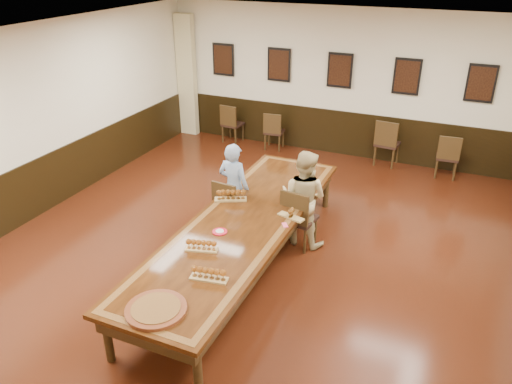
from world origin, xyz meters
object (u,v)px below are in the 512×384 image
at_px(chair_woman, 300,217).
at_px(spare_chair_a, 233,123).
at_px(conference_table, 242,230).
at_px(spare_chair_b, 274,130).
at_px(chair_man, 231,205).
at_px(spare_chair_c, 388,142).
at_px(person_woman, 304,198).
at_px(person_man, 234,187).
at_px(carved_platter, 156,309).
at_px(spare_chair_d, 448,155).

bearing_deg(chair_woman, spare_chair_a, -44.45).
bearing_deg(conference_table, spare_chair_b, 106.44).
height_order(chair_man, spare_chair_c, spare_chair_c).
bearing_deg(person_woman, spare_chair_a, -43.54).
height_order(person_man, carved_platter, person_man).
relative_size(chair_man, person_man, 0.63).
bearing_deg(person_man, spare_chair_a, -57.60).
relative_size(chair_man, spare_chair_a, 1.01).
xyz_separation_m(spare_chair_b, spare_chair_c, (2.58, 0.10, 0.07)).
height_order(spare_chair_d, person_woman, person_woman).
xyz_separation_m(chair_man, person_woman, (1.19, 0.15, 0.31)).
xyz_separation_m(chair_woman, spare_chair_b, (-1.94, 3.76, -0.06)).
relative_size(chair_man, spare_chair_d, 1.02).
relative_size(chair_woman, person_man, 0.66).
distance_m(spare_chair_b, person_man, 3.79).
height_order(chair_man, spare_chair_a, chair_man).
xyz_separation_m(spare_chair_a, person_man, (1.87, -3.74, 0.29)).
xyz_separation_m(spare_chair_a, spare_chair_d, (4.92, -0.09, -0.00)).
bearing_deg(spare_chair_c, person_woman, 85.93).
distance_m(chair_man, carved_platter, 3.07).
distance_m(spare_chair_b, carved_platter, 6.94).
bearing_deg(conference_table, chair_woman, 57.91).
bearing_deg(chair_woman, carved_platter, 86.04).
bearing_deg(chair_woman, spare_chair_c, -92.49).
height_order(spare_chair_d, conference_table, spare_chair_d).
bearing_deg(person_man, spare_chair_d, -124.08).
bearing_deg(carved_platter, chair_man, 101.26).
xyz_separation_m(chair_man, spare_chair_c, (1.82, 3.91, 0.04)).
height_order(person_man, person_woman, person_woman).
distance_m(spare_chair_d, person_woman, 4.07).
bearing_deg(conference_table, chair_man, 125.20).
relative_size(chair_woman, spare_chair_a, 1.07).
height_order(spare_chair_a, person_woman, person_woman).
distance_m(chair_woman, spare_chair_a, 4.87).
distance_m(spare_chair_c, conference_table, 4.92).
bearing_deg(spare_chair_c, carved_platter, 85.35).
distance_m(chair_woman, conference_table, 1.07).
bearing_deg(conference_table, person_man, 121.87).
xyz_separation_m(person_woman, conference_table, (-0.58, -1.01, -0.17)).
bearing_deg(spare_chair_c, spare_chair_d, 178.21).
xyz_separation_m(chair_man, chair_woman, (1.18, 0.04, 0.03)).
distance_m(spare_chair_a, person_man, 4.20).
bearing_deg(chair_man, spare_chair_a, -58.32).
distance_m(spare_chair_b, spare_chair_c, 2.59).
xyz_separation_m(person_woman, carved_platter, (-0.59, -3.14, -0.00)).
distance_m(chair_man, person_man, 0.30).
xyz_separation_m(spare_chair_c, person_man, (-1.81, -3.81, 0.25)).
height_order(spare_chair_b, person_woman, person_woman).
relative_size(spare_chair_b, person_man, 0.59).
relative_size(chair_woman, spare_chair_b, 1.12).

